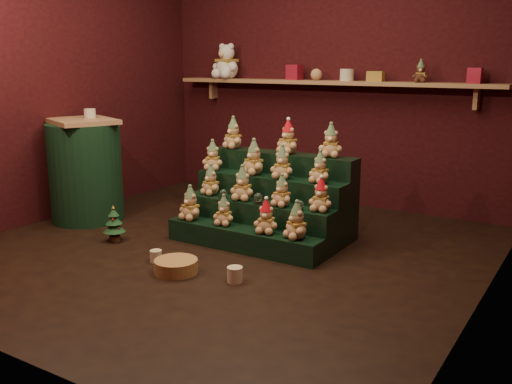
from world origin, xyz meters
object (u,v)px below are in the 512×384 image
Objects in this scene: snow_globe_b at (258,198)px; wicker_basket at (176,266)px; side_table at (86,171)px; mug_right at (235,275)px; riser_tier_front at (243,239)px; white_bear at (227,57)px; mug_left at (156,256)px; snow_globe_a at (223,194)px; mini_christmas_tree at (114,224)px; snow_globe_c at (300,205)px; brown_bear at (421,71)px.

snow_globe_b reaches higher than wicker_basket.
mug_right is (2.13, -0.58, -0.43)m from side_table.
snow_globe_b is 0.10× the size of side_table.
riser_tier_front is 2.84× the size of white_bear.
snow_globe_a is at bearing 82.05° from mug_left.
mini_christmas_tree is at bearing -73.36° from white_bear.
snow_globe_b is at bearing -39.51° from white_bear.
snow_globe_c is 0.41× the size of brown_bear.
snow_globe_c is 1.09m from wicker_basket.
snow_globe_c is at bearing -118.80° from brown_bear.
riser_tier_front is 12.66× the size of mug_right.
mug_right is at bearing 7.21° from side_table.
side_table reaches higher than mug_right.
snow_globe_c is at bearing 82.87° from mug_right.
side_table is at bearing 164.78° from mug_right.
mini_christmas_tree is 0.99m from wicker_basket.
brown_bear is (0.43, 1.58, 1.02)m from snow_globe_c.
mug_left is (-0.11, -0.76, -0.36)m from snow_globe_a.
white_bear is at bearing 97.84° from mini_christmas_tree.
riser_tier_front is 2.65m from white_bear.
white_bear is (-0.95, 2.34, 1.52)m from mug_left.
snow_globe_a is at bearing 180.00° from snow_globe_c.
white_bear reaches higher than riser_tier_front.
side_table is at bearing -178.76° from riser_tier_front.
snow_globe_b is 0.46× the size of brown_bear.
mug_left is 3.00m from brown_bear.
mug_left is at bearing -124.21° from riser_tier_front.
snow_globe_b is 0.90m from mug_right.
mini_christmas_tree is 1.55× the size of brown_bear.
brown_bear is at bearing 47.82° from mini_christmas_tree.
mug_right is at bearing -8.97° from mini_christmas_tree.
mini_christmas_tree is (0.72, -0.36, -0.33)m from side_table.
white_bear is at bearing 125.78° from mug_right.
mug_left is (0.65, -0.20, -0.11)m from mini_christmas_tree.
mug_right is 2.78m from brown_bear.
snow_globe_a is 1.07m from mug_right.
riser_tier_front is at bearing 55.79° from mug_left.
wicker_basket is at bearing -123.36° from snow_globe_c.
brown_bear reaches higher than snow_globe_c.
riser_tier_front is 14.63× the size of snow_globe_b.
snow_globe_b is 2.05m from brown_bear.
snow_globe_a reaches higher than mug_left.
snow_globe_a is at bearing 180.00° from snow_globe_b.
mug_right is 0.22× the size of white_bear.
wicker_basket is at bearing 0.76° from side_table.
mug_right is at bearing -69.42° from snow_globe_b.
riser_tier_front is 15.07× the size of mug_left.
brown_bear is at bearing 56.23° from side_table.
side_table is 1.55m from mug_left.
snow_globe_c is at bearing 19.97° from riser_tier_front.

